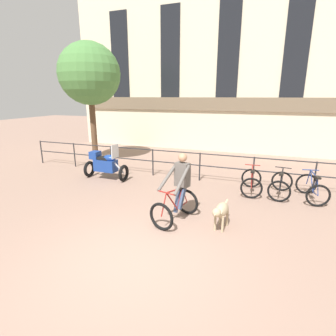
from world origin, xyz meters
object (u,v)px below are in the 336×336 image
object	(u,v)px
cyclist_with_bike	(178,191)
parked_bicycle_mid_left	(281,185)
parked_motorcycle	(105,164)
parked_bicycle_mid_right	(312,189)
dog	(221,211)
parked_bicycle_near_lamp	(251,182)

from	to	relation	value
cyclist_with_bike	parked_bicycle_mid_left	size ratio (longest dim) A/B	1.44
parked_motorcycle	parked_bicycle_mid_right	bearing A→B (deg)	-85.52
cyclist_with_bike	dog	bearing A→B (deg)	9.46
parked_bicycle_near_lamp	parked_bicycle_mid_left	bearing A→B (deg)	176.63
parked_bicycle_mid_left	parked_bicycle_near_lamp	bearing A→B (deg)	6.69
cyclist_with_bike	dog	size ratio (longest dim) A/B	1.75
dog	parked_bicycle_mid_right	xyz separation A→B (m)	(2.26, 2.76, -0.10)
parked_bicycle_near_lamp	parked_bicycle_mid_left	distance (m)	0.87
dog	parked_bicycle_mid_left	world-z (taller)	parked_bicycle_mid_left
parked_bicycle_near_lamp	parked_bicycle_mid_right	world-z (taller)	same
dog	parked_bicycle_near_lamp	distance (m)	2.82
parked_bicycle_near_lamp	parked_bicycle_mid_right	xyz separation A→B (m)	(1.74, 0.00, 0.00)
cyclist_with_bike	parked_motorcycle	xyz separation A→B (m)	(-3.61, 2.24, -0.20)
parked_bicycle_mid_left	parked_bicycle_mid_right	world-z (taller)	same
cyclist_with_bike	parked_bicycle_mid_left	bearing A→B (deg)	62.92
dog	parked_bicycle_near_lamp	bearing A→B (deg)	87.79
dog	parked_motorcycle	distance (m)	5.26
dog	parked_bicycle_mid_right	distance (m)	3.57
parked_motorcycle	parked_bicycle_mid_right	xyz separation A→B (m)	(6.96, 0.39, -0.20)
dog	parked_motorcycle	world-z (taller)	parked_motorcycle
cyclist_with_bike	parked_bicycle_near_lamp	xyz separation A→B (m)	(1.62, 2.63, -0.41)
cyclist_with_bike	dog	world-z (taller)	cyclist_with_bike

